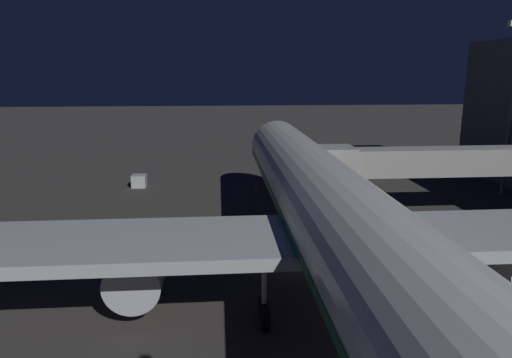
% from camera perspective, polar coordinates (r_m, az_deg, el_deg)
% --- Properties ---
extents(ground_plane, '(320.00, 320.00, 0.00)m').
position_cam_1_polar(ground_plane, '(35.56, 6.34, -9.38)').
color(ground_plane, '#383533').
extents(airliner_at_gate, '(59.07, 65.27, 17.91)m').
position_cam_1_polar(airliner_at_gate, '(24.24, 11.32, -7.07)').
color(airliner_at_gate, silver).
rests_on(airliner_at_gate, ground_plane).
extents(jet_bridge, '(24.16, 3.40, 6.95)m').
position_cam_1_polar(jet_bridge, '(45.58, 20.57, 1.99)').
color(jet_bridge, '#9E9E99').
rests_on(jet_bridge, ground_plane).
extents(baggage_container_mid_row, '(1.67, 1.64, 1.48)m').
position_cam_1_polar(baggage_container_mid_row, '(57.25, -14.25, -0.24)').
color(baggage_container_mid_row, '#B7BABF').
rests_on(baggage_container_mid_row, ground_plane).
extents(traffic_cone_nose_port, '(0.36, 0.36, 0.55)m').
position_cam_1_polar(traffic_cone_nose_port, '(55.37, 4.52, -0.81)').
color(traffic_cone_nose_port, orange).
rests_on(traffic_cone_nose_port, ground_plane).
extents(traffic_cone_nose_starboard, '(0.36, 0.36, 0.55)m').
position_cam_1_polar(traffic_cone_nose_starboard, '(54.84, -0.02, -0.91)').
color(traffic_cone_nose_starboard, orange).
rests_on(traffic_cone_nose_starboard, ground_plane).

